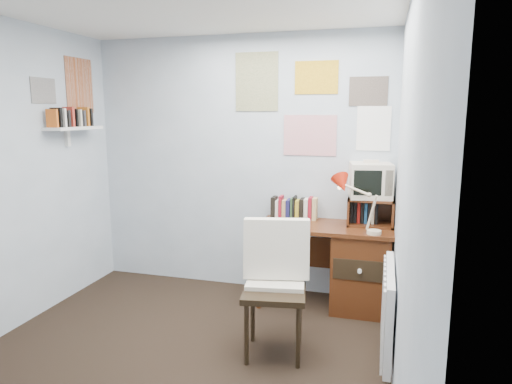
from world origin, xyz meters
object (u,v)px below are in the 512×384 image
Objects in this scene: desk_lamp at (375,209)px; crt_tv at (370,179)px; desk at (354,265)px; desk_chair at (274,292)px; wall_shelf at (74,128)px; radiator at (388,310)px; tv_riser at (371,211)px.

desk_lamp is 0.39m from crt_tv.
desk_chair is (-0.51, -0.98, 0.07)m from desk.
wall_shelf reaches higher than crt_tv.
crt_tv reaches higher than radiator.
radiator is (0.80, 0.05, -0.06)m from desk_chair.
tv_riser reaches higher than radiator.
desk_lamp reaches higher than desk.
desk is 1.25× the size of desk_chair.
wall_shelf reaches higher than tv_riser.
desk_lamp reaches higher than desk_chair.
wall_shelf is (-2.69, -0.49, 0.74)m from tv_riser.
desk_chair is 1.32m from tv_riser.
tv_riser is 0.30m from crt_tv.
desk is 1.50× the size of radiator.
wall_shelf is (-2.86, 0.55, 1.20)m from radiator.
crt_tv is at bearing 99.99° from radiator.
crt_tv is 2.76m from wall_shelf.
desk_chair is at bearing -127.89° from crt_tv.
wall_shelf is at bearing 154.96° from desk_chair.
desk_lamp is 1.21× the size of crt_tv.
tv_riser reaches higher than desk.
crt_tv is (0.10, 0.13, 0.77)m from desk.
wall_shelf is at bearing 169.11° from radiator.
tv_riser is at bearing -59.23° from crt_tv.
desk is at bearing 126.56° from desk_lamp.
crt_tv is 0.45× the size of radiator.
desk_chair is 1.20× the size of radiator.
desk is at bearing -137.04° from tv_riser.
crt_tv is (-0.02, 0.02, 0.30)m from tv_riser.
desk_chair is at bearing -176.25° from radiator.
radiator is at bearing -5.00° from desk_chair.
wall_shelf reaches higher than desk_lamp.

